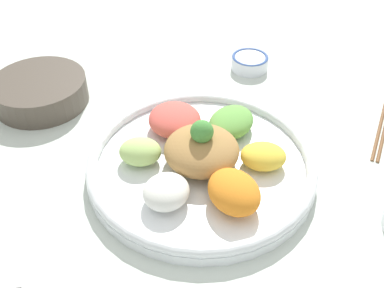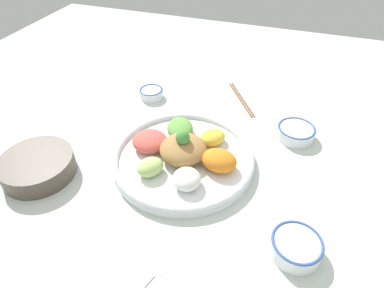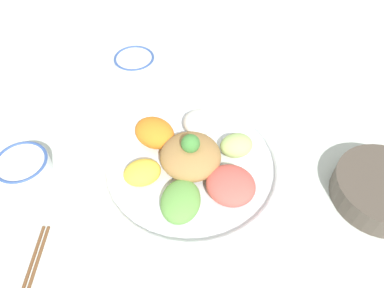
% 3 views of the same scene
% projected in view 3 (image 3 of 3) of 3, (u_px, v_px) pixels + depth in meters
% --- Properties ---
extents(ground_plane, '(2.40, 2.40, 0.00)m').
position_uv_depth(ground_plane, '(197.00, 158.00, 0.88)').
color(ground_plane, silver).
extents(salad_platter, '(0.42, 0.42, 0.11)m').
position_uv_depth(salad_platter, '(191.00, 163.00, 0.84)').
color(salad_platter, white).
rests_on(salad_platter, ground_plane).
extents(sauce_bowl_red, '(0.12, 0.12, 0.04)m').
position_uv_depth(sauce_bowl_red, '(23.00, 166.00, 0.84)').
color(sauce_bowl_red, white).
rests_on(sauce_bowl_red, ground_plane).
extents(sauce_bowl_dark, '(0.12, 0.12, 0.04)m').
position_uv_depth(sauce_bowl_dark, '(135.00, 63.00, 1.07)').
color(sauce_bowl_dark, white).
rests_on(sauce_bowl_dark, ground_plane).
extents(side_serving_bowl, '(0.20, 0.20, 0.06)m').
position_uv_depth(side_serving_bowl, '(382.00, 188.00, 0.79)').
color(side_serving_bowl, '#51473D').
rests_on(side_serving_bowl, ground_plane).
extents(chopsticks_pair_near, '(0.14, 0.21, 0.01)m').
position_uv_depth(chopsticks_pair_near, '(26.00, 286.00, 0.69)').
color(chopsticks_pair_near, brown).
rests_on(chopsticks_pair_near, ground_plane).
extents(serving_spoon_main, '(0.07, 0.14, 0.01)m').
position_uv_depth(serving_spoon_main, '(246.00, 78.00, 1.06)').
color(serving_spoon_main, white).
rests_on(serving_spoon_main, ground_plane).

